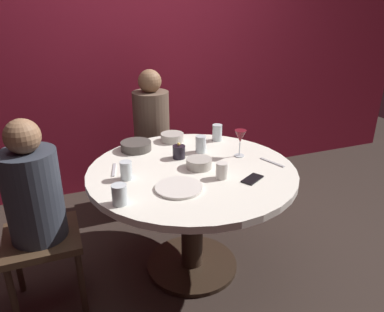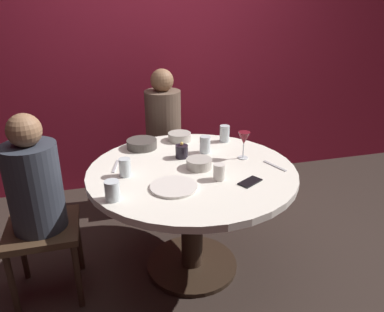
% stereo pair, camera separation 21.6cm
% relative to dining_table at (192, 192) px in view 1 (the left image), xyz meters
% --- Properties ---
extents(ground_plane, '(8.00, 8.00, 0.00)m').
position_rel_dining_table_xyz_m(ground_plane, '(0.00, 0.00, -0.56)').
color(ground_plane, '#2D231E').
extents(back_wall, '(6.00, 0.10, 2.60)m').
position_rel_dining_table_xyz_m(back_wall, '(0.00, 1.41, 0.74)').
color(back_wall, maroon).
rests_on(back_wall, ground).
extents(dining_table, '(1.25, 1.25, 0.72)m').
position_rel_dining_table_xyz_m(dining_table, '(0.00, 0.00, 0.00)').
color(dining_table, silver).
rests_on(dining_table, ground).
extents(seated_diner_left, '(0.40, 0.40, 1.13)m').
position_rel_dining_table_xyz_m(seated_diner_left, '(-0.89, 0.00, 0.14)').
color(seated_diner_left, '#3F2D1E').
rests_on(seated_diner_left, ground).
extents(seated_diner_back, '(0.40, 0.40, 1.17)m').
position_rel_dining_table_xyz_m(seated_diner_back, '(0.00, 0.90, 0.16)').
color(seated_diner_back, '#3F2D1E').
rests_on(seated_diner_back, ground).
extents(candle_holder, '(0.08, 0.08, 0.11)m').
position_rel_dining_table_xyz_m(candle_holder, '(-0.02, 0.18, 0.20)').
color(candle_holder, black).
rests_on(candle_holder, dining_table).
extents(wine_glass, '(0.08, 0.08, 0.18)m').
position_rel_dining_table_xyz_m(wine_glass, '(0.36, 0.07, 0.29)').
color(wine_glass, silver).
rests_on(wine_glass, dining_table).
extents(dinner_plate, '(0.26, 0.26, 0.01)m').
position_rel_dining_table_xyz_m(dinner_plate, '(-0.16, -0.22, 0.17)').
color(dinner_plate, silver).
rests_on(dinner_plate, dining_table).
extents(cell_phone, '(0.16, 0.13, 0.01)m').
position_rel_dining_table_xyz_m(cell_phone, '(0.26, -0.27, 0.17)').
color(cell_phone, black).
rests_on(cell_phone, dining_table).
extents(bowl_serving_large, '(0.15, 0.15, 0.06)m').
position_rel_dining_table_xyz_m(bowl_serving_large, '(0.04, -0.01, 0.19)').
color(bowl_serving_large, '#B2ADA3').
rests_on(bowl_serving_large, dining_table).
extents(bowl_salad_center, '(0.16, 0.16, 0.06)m').
position_rel_dining_table_xyz_m(bowl_salad_center, '(0.04, 0.49, 0.19)').
color(bowl_salad_center, '#B2ADA3').
rests_on(bowl_salad_center, dining_table).
extents(bowl_small_white, '(0.20, 0.20, 0.06)m').
position_rel_dining_table_xyz_m(bowl_small_white, '(-0.24, 0.41, 0.19)').
color(bowl_small_white, '#4C4742').
rests_on(bowl_small_white, dining_table).
extents(cup_near_candle, '(0.07, 0.07, 0.12)m').
position_rel_dining_table_xyz_m(cup_near_candle, '(0.35, 0.39, 0.22)').
color(cup_near_candle, silver).
rests_on(cup_near_candle, dining_table).
extents(cup_by_left_diner, '(0.08, 0.08, 0.10)m').
position_rel_dining_table_xyz_m(cup_by_left_diner, '(-0.48, -0.26, 0.21)').
color(cup_by_left_diner, silver).
rests_on(cup_by_left_diner, dining_table).
extents(cup_by_right_diner, '(0.07, 0.07, 0.11)m').
position_rel_dining_table_xyz_m(cup_by_right_diner, '(-0.40, 0.00, 0.22)').
color(cup_by_right_diner, silver).
rests_on(cup_by_right_diner, dining_table).
extents(cup_center_front, '(0.07, 0.07, 0.11)m').
position_rel_dining_table_xyz_m(cup_center_front, '(0.15, 0.22, 0.22)').
color(cup_center_front, silver).
rests_on(cup_center_front, dining_table).
extents(cup_far_edge, '(0.07, 0.07, 0.09)m').
position_rel_dining_table_xyz_m(cup_far_edge, '(0.11, -0.18, 0.21)').
color(cup_far_edge, silver).
rests_on(cup_far_edge, dining_table).
extents(fork_near_plate, '(0.07, 0.18, 0.01)m').
position_rel_dining_table_xyz_m(fork_near_plate, '(0.49, -0.10, 0.17)').
color(fork_near_plate, '#B7B7BC').
rests_on(fork_near_plate, dining_table).
extents(knife_near_plate, '(0.06, 0.18, 0.01)m').
position_rel_dining_table_xyz_m(knife_near_plate, '(-0.44, 0.14, 0.17)').
color(knife_near_plate, '#B7B7BC').
rests_on(knife_near_plate, dining_table).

